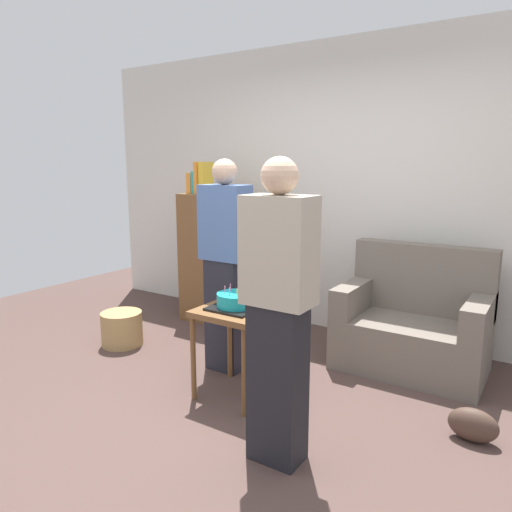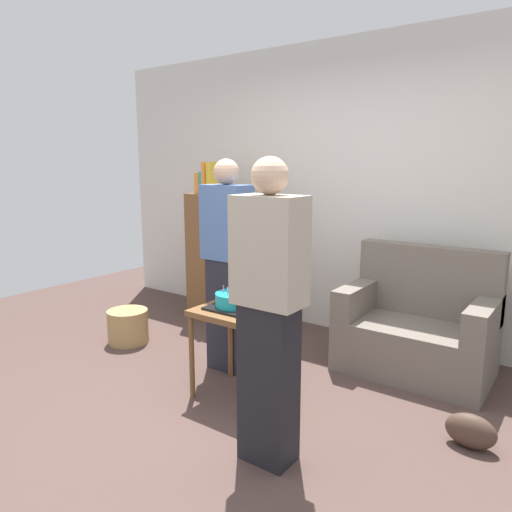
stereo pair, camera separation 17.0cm
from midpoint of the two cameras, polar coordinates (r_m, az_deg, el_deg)
The scene contains 10 objects.
ground_plane at distance 3.15m, azimuth -2.37°, elevation -19.43°, with size 8.00×8.00×0.00m, color #4C3833.
wall_back at distance 4.52m, azimuth 13.93°, elevation 7.54°, with size 6.00×0.10×2.70m, color silver.
couch at distance 3.97m, azimuth 19.87°, elevation -8.14°, with size 1.10×0.70×0.96m.
bookshelf at distance 4.81m, azimuth -2.54°, elevation -0.14°, with size 0.80×0.36×1.61m.
side_table at distance 3.30m, azimuth -1.08°, elevation -7.87°, with size 0.48×0.48×0.63m.
birthday_cake at distance 3.25m, azimuth -1.09°, elevation -5.40°, with size 0.32×0.32×0.16m.
person_blowing_candles at distance 3.65m, azimuth -2.10°, elevation -1.08°, with size 0.36×0.22×1.63m.
person_holding_cake at distance 2.49m, azimuth 3.53°, elevation -6.82°, with size 0.36×0.22×1.63m.
wicker_basket at distance 4.49m, azimuth -13.96°, elevation -8.14°, with size 0.36×0.36×0.30m, color #A88451.
handbag at distance 3.17m, azimuth 25.71°, elevation -18.30°, with size 0.28×0.14×0.20m, color #473328.
Camera 2 is at (1.76, -2.08, 1.59)m, focal length 33.55 mm.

